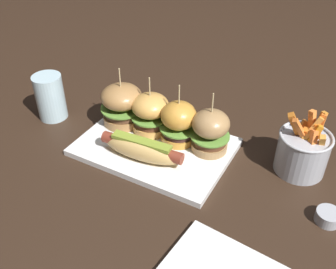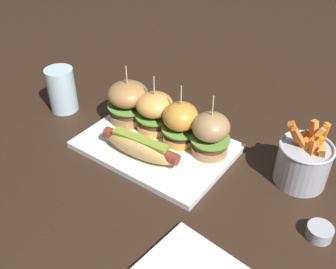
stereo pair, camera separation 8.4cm
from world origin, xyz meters
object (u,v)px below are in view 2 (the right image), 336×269
slider_far_left (128,101)px  sauce_ramekin (320,232)px  fries_bucket (303,162)px  slider_far_right (211,134)px  slider_center_right (180,123)px  hot_dog (139,146)px  slider_center_left (155,111)px  platter_main (156,146)px  water_glass (62,90)px

slider_far_left → sauce_ramekin: (0.50, -0.07, -0.05)m
fries_bucket → slider_far_right: bearing=-166.6°
slider_center_right → sauce_ramekin: (0.35, -0.07, -0.05)m
hot_dog → slider_far_left: 0.15m
slider_center_left → slider_far_right: size_ratio=0.97×
slider_far_left → slider_center_left: bearing=4.1°
platter_main → sauce_ramekin: bearing=-4.5°
slider_far_right → fries_bucket: (0.19, 0.05, -0.01)m
hot_dog → slider_far_left: (-0.11, 0.10, 0.02)m
water_glass → platter_main: bearing=1.5°
slider_far_left → slider_far_right: size_ratio=1.01×
fries_bucket → sauce_ramekin: size_ratio=3.06×
slider_far_right → slider_far_left: bearing=-179.0°
slider_center_left → slider_far_right: 0.15m
hot_dog → slider_center_left: size_ratio=1.36×
platter_main → slider_center_right: 0.08m
platter_main → water_glass: size_ratio=2.92×
slider_far_left → slider_center_left: slider_far_left is taller
platter_main → fries_bucket: fries_bucket is taller
platter_main → hot_dog: (-0.00, -0.05, 0.03)m
slider_center_left → fries_bucket: bearing=7.3°
sauce_ramekin → slider_far_left: bearing=171.9°
slider_far_left → fries_bucket: slider_far_left is taller
hot_dog → slider_center_left: slider_center_left is taller
slider_far_left → water_glass: slider_far_left is taller
fries_bucket → slider_far_left: bearing=-173.3°
slider_center_left → fries_bucket: 0.34m
slider_far_right → platter_main: bearing=-158.6°
hot_dog → slider_far_left: size_ratio=1.30×
slider_center_right → slider_far_left: bearing=-179.7°
slider_far_left → slider_far_right: bearing=1.0°
slider_far_left → fries_bucket: 0.42m
sauce_ramekin → slider_center_left: bearing=169.8°
slider_far_left → sauce_ramekin: bearing=-8.1°
hot_dog → fries_bucket: 0.34m
slider_center_left → sauce_ramekin: (0.42, -0.08, -0.05)m
platter_main → slider_far_right: slider_far_right is taller
slider_center_left → slider_far_right: (0.15, -0.00, 0.00)m
platter_main → slider_center_right: slider_center_right is taller
slider_far_left → water_glass: 0.19m
hot_dog → sauce_ramekin: bearing=3.6°
fries_bucket → water_glass: 0.61m
slider_far_left → slider_center_right: size_ratio=1.01×
hot_dog → water_glass: size_ratio=1.64×
slider_center_right → water_glass: slider_center_right is taller
slider_far_left → fries_bucket: (0.42, 0.05, -0.01)m
slider_far_right → fries_bucket: 0.20m
slider_far_left → slider_center_right: slider_far_left is taller
slider_center_right → water_glass: 0.34m
slider_center_right → sauce_ramekin: 0.36m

